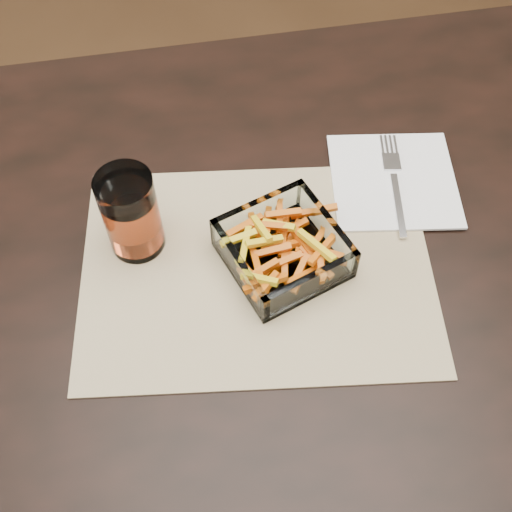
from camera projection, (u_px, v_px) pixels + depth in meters
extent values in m
plane|color=#331E0F|center=(317.00, 429.00, 1.48)|extent=(4.50, 4.50, 0.00)
cube|color=black|center=(360.00, 255.00, 0.86)|extent=(1.60, 0.90, 0.03)
cube|color=tan|center=(257.00, 268.00, 0.83)|extent=(0.49, 0.39, 0.00)
cube|color=white|center=(283.00, 258.00, 0.83)|extent=(0.17, 0.17, 0.01)
cube|color=white|center=(258.00, 213.00, 0.84)|extent=(0.13, 0.05, 0.05)
cube|color=white|center=(310.00, 287.00, 0.78)|extent=(0.13, 0.05, 0.05)
cube|color=white|center=(239.00, 270.00, 0.79)|extent=(0.05, 0.13, 0.05)
cube|color=white|center=(326.00, 228.00, 0.83)|extent=(0.05, 0.13, 0.05)
cylinder|color=white|center=(131.00, 214.00, 0.80)|extent=(0.07, 0.07, 0.12)
cylinder|color=#A43717|center=(133.00, 220.00, 0.81)|extent=(0.06, 0.06, 0.08)
cube|color=white|center=(394.00, 180.00, 0.90)|extent=(0.20, 0.20, 0.00)
cube|color=silver|center=(398.00, 205.00, 0.87)|extent=(0.03, 0.11, 0.00)
cube|color=silver|center=(391.00, 162.00, 0.92)|extent=(0.03, 0.03, 0.00)
cube|color=silver|center=(382.00, 145.00, 0.93)|extent=(0.01, 0.04, 0.00)
cube|color=silver|center=(386.00, 144.00, 0.93)|extent=(0.01, 0.04, 0.00)
cube|color=silver|center=(391.00, 144.00, 0.93)|extent=(0.01, 0.04, 0.00)
cube|color=silver|center=(395.00, 144.00, 0.93)|extent=(0.01, 0.04, 0.00)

